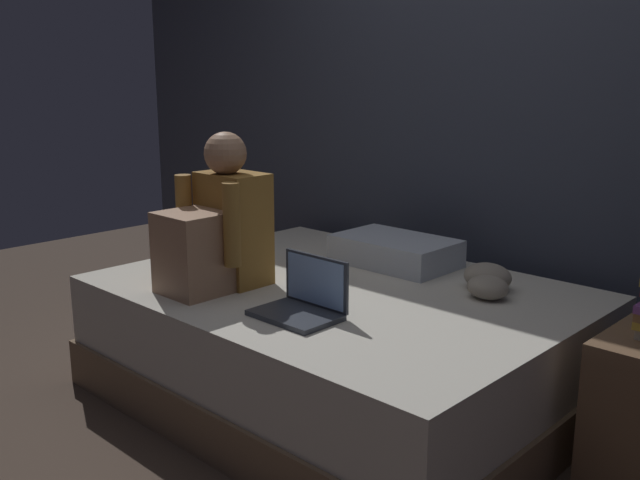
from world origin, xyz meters
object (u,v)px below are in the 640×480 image
(person_sitting, at_px, (217,229))
(laptop, at_px, (304,301))
(pillow, at_px, (395,251))
(bed, at_px, (339,343))
(clothes_pile, at_px, (488,280))

(person_sitting, relative_size, laptop, 2.05)
(person_sitting, height_order, pillow, person_sitting)
(bed, relative_size, laptop, 6.25)
(person_sitting, relative_size, clothes_pile, 2.43)
(bed, xyz_separation_m, pillow, (-0.05, 0.45, 0.32))
(bed, relative_size, clothes_pile, 7.43)
(laptop, xyz_separation_m, clothes_pile, (0.36, 0.72, -0.00))
(laptop, relative_size, clothes_pile, 1.19)
(bed, height_order, laptop, laptop)
(bed, distance_m, pillow, 0.56)
(bed, height_order, person_sitting, person_sitting)
(pillow, relative_size, clothes_pile, 2.08)
(person_sitting, xyz_separation_m, clothes_pile, (0.88, 0.71, -0.20))
(bed, distance_m, laptop, 0.51)
(bed, distance_m, clothes_pile, 0.69)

